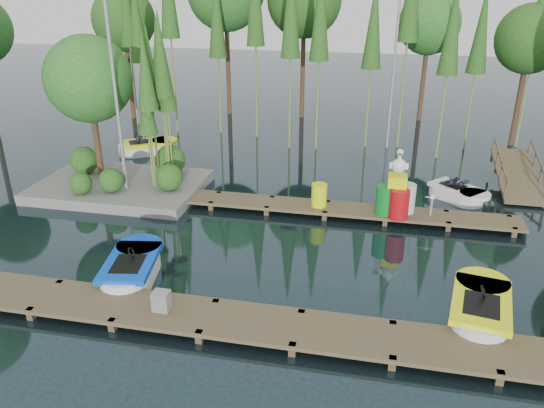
% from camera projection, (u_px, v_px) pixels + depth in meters
% --- Properties ---
extents(ground_plane, '(90.00, 90.00, 0.00)m').
position_uv_depth(ground_plane, '(253.00, 241.00, 16.70)').
color(ground_plane, '#1D2F37').
extents(near_dock, '(18.00, 1.50, 0.50)m').
position_uv_depth(near_dock, '(208.00, 318.00, 12.57)').
color(near_dock, brown).
rests_on(near_dock, ground).
extents(far_dock, '(15.00, 1.20, 0.50)m').
position_uv_depth(far_dock, '(298.00, 206.00, 18.66)').
color(far_dock, brown).
rests_on(far_dock, ground).
extents(island, '(6.20, 4.20, 6.75)m').
position_uv_depth(island, '(108.00, 108.00, 19.59)').
color(island, slate).
rests_on(island, ground).
extents(tree_screen, '(34.42, 18.53, 10.31)m').
position_uv_depth(tree_screen, '(263.00, 13.00, 24.17)').
color(tree_screen, '#462F1D').
rests_on(tree_screen, ground).
extents(lamp_island, '(0.30, 0.30, 7.25)m').
position_uv_depth(lamp_island, '(114.00, 83.00, 18.30)').
color(lamp_island, gray).
rests_on(lamp_island, ground).
extents(lamp_rear, '(0.30, 0.30, 7.25)m').
position_uv_depth(lamp_rear, '(395.00, 57.00, 24.12)').
color(lamp_rear, gray).
rests_on(lamp_rear, ground).
extents(ramp, '(1.50, 3.94, 1.49)m').
position_uv_depth(ramp, '(518.00, 174.00, 20.59)').
color(ramp, brown).
rests_on(ramp, ground).
extents(boat_blue, '(1.77, 3.05, 0.96)m').
position_uv_depth(boat_blue, '(132.00, 269.00, 14.56)').
color(boat_blue, white).
rests_on(boat_blue, ground).
extents(boat_yellow_near, '(1.80, 3.12, 0.99)m').
position_uv_depth(boat_yellow_near, '(480.00, 310.00, 12.77)').
color(boat_yellow_near, white).
rests_on(boat_yellow_near, ground).
extents(boat_yellow_far, '(2.99, 2.50, 1.38)m').
position_uv_depth(boat_yellow_far, '(146.00, 147.00, 24.80)').
color(boat_yellow_far, white).
rests_on(boat_yellow_far, ground).
extents(boat_white_far, '(2.50, 2.43, 1.14)m').
position_uv_depth(boat_white_far, '(457.00, 193.00, 19.69)').
color(boat_white_far, white).
rests_on(boat_white_far, ground).
extents(utility_cabinet, '(0.40, 0.34, 0.49)m').
position_uv_depth(utility_cabinet, '(162.00, 301.00, 12.66)').
color(utility_cabinet, gray).
rests_on(utility_cabinet, near_dock).
extents(yellow_barrel, '(0.54, 0.54, 0.81)m').
position_uv_depth(yellow_barrel, '(319.00, 195.00, 18.33)').
color(yellow_barrel, '#EFFF0D').
rests_on(yellow_barrel, far_dock).
extents(drum_cluster, '(1.31, 1.20, 2.26)m').
position_uv_depth(drum_cluster, '(397.00, 196.00, 17.59)').
color(drum_cluster, '#0D7825').
rests_on(drum_cluster, far_dock).
extents(seagull_post, '(0.46, 0.25, 0.73)m').
position_uv_depth(seagull_post, '(432.00, 201.00, 17.58)').
color(seagull_post, gray).
rests_on(seagull_post, far_dock).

